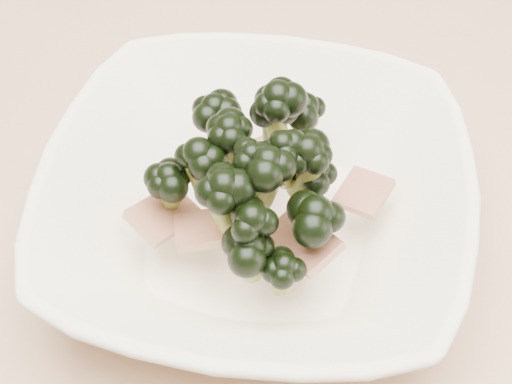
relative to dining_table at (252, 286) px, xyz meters
The scene contains 2 objects.
dining_table is the anchor object (origin of this frame).
broccoli_dish 0.14m from the dining_table, 80.15° to the right, with size 0.36×0.36×0.12m.
Camera 1 is at (-0.01, -0.35, 1.19)m, focal length 50.00 mm.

